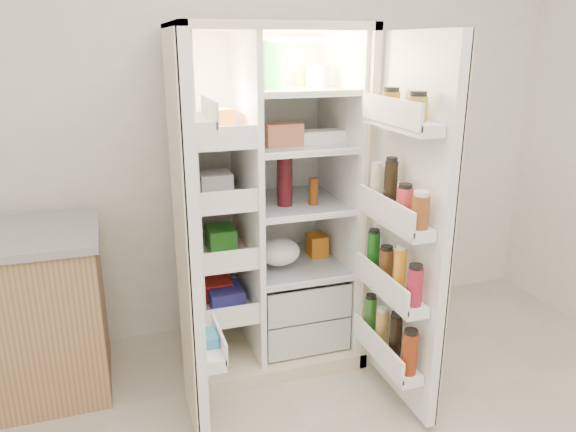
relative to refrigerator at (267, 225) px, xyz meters
name	(u,v)px	position (x,y,z in m)	size (l,w,h in m)	color
wall_back	(242,108)	(-0.04, 0.35, 0.60)	(4.00, 0.02, 2.70)	white
refrigerator	(267,225)	(0.00, 0.00, 0.00)	(0.92, 0.70, 1.80)	beige
freezer_door	(188,248)	(-0.51, -0.60, 0.15)	(0.15, 0.40, 1.72)	white
fridge_door	(407,234)	(0.47, -0.69, 0.13)	(0.17, 0.58, 1.72)	white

